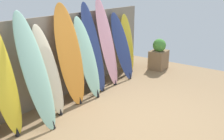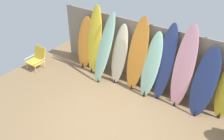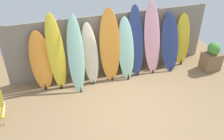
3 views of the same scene
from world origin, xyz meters
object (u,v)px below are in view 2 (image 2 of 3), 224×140
Objects in this scene: surfboard_seafoam_2 at (105,48)px; beach_chair at (37,58)px; surfboard_orange_0 at (85,43)px; surfboard_orange_4 at (137,55)px; surfboard_navy_8 at (204,83)px; surfboard_navy_6 at (165,63)px; surfboard_yellow_1 at (95,40)px; surfboard_cream_3 at (119,54)px; surfboard_seafoam_5 at (151,65)px; surfboard_pink_7 at (184,68)px.

beach_chair is (-2.16, -0.76, -0.65)m from surfboard_seafoam_2.
surfboard_orange_0 is 2.49× the size of beach_chair.
surfboard_orange_4 is 1.90m from surfboard_navy_8.
surfboard_orange_4 is 3.36m from beach_chair.
surfboard_orange_4 is 0.81m from surfboard_navy_6.
surfboard_cream_3 is at bearing -1.92° from surfboard_yellow_1.
surfboard_orange_4 is 1.01× the size of surfboard_navy_6.
surfboard_orange_4 reaches higher than surfboard_cream_3.
surfboard_seafoam_5 is at bearing -7.20° from beach_chair.
surfboard_cream_3 reaches higher than beach_chair.
surfboard_cream_3 is at bearing 19.84° from surfboard_seafoam_2.
surfboard_yellow_1 is at bearing 178.08° from surfboard_cream_3.
surfboard_seafoam_5 reaches higher than surfboard_navy_8.
surfboard_orange_0 is at bearing 179.20° from surfboard_navy_6.
surfboard_yellow_1 is 2.03m from beach_chair.
surfboard_orange_0 is 1.94m from surfboard_orange_4.
surfboard_orange_0 is at bearing 177.63° from surfboard_orange_4.
surfboard_pink_7 is (0.84, 0.08, 0.18)m from surfboard_seafoam_5.
surfboard_navy_8 is 2.63× the size of beach_chair.
surfboard_orange_0 is 3.81m from surfboard_navy_8.
surfboard_cream_3 is at bearing -178.33° from surfboard_navy_6.
surfboard_orange_4 reaches higher than beach_chair.
beach_chair is (-3.62, -0.85, -0.54)m from surfboard_seafoam_5.
beach_chair is (-1.23, -0.98, -0.48)m from surfboard_orange_0.
surfboard_seafoam_2 is 0.98× the size of surfboard_navy_6.
surfboard_cream_3 is 0.84× the size of surfboard_navy_6.
surfboard_yellow_1 reaches higher than surfboard_navy_8.
surfboard_cream_3 is (0.92, -0.03, -0.18)m from surfboard_yellow_1.
surfboard_pink_7 reaches higher than surfboard_orange_4.
surfboard_orange_0 is 0.82× the size of surfboard_seafoam_2.
surfboard_orange_0 is 0.95× the size of surfboard_cream_3.
surfboard_orange_4 is 1.31m from surfboard_pink_7.
surfboard_cream_3 is at bearing -3.35° from surfboard_orange_0.
surfboard_navy_8 is (1.89, -0.04, -0.17)m from surfboard_orange_4.
surfboard_yellow_1 is 1.22× the size of surfboard_cream_3.
surfboard_seafoam_2 is (0.92, -0.23, 0.18)m from surfboard_orange_0.
surfboard_seafoam_2 is 1.01m from surfboard_orange_4.
surfboard_orange_4 is 1.20× the size of surfboard_navy_8.
surfboard_yellow_1 is 3.18× the size of beach_chair.
surfboard_navy_8 is (1.08, -0.08, -0.16)m from surfboard_navy_6.
surfboard_cream_3 is (0.42, 0.15, -0.13)m from surfboard_seafoam_2.
surfboard_pink_7 is at bearing -0.92° from surfboard_orange_0.
surfboard_seafoam_2 is at bearing -19.95° from surfboard_yellow_1.
surfboard_yellow_1 is 0.54m from surfboard_seafoam_2.
surfboard_pink_7 is 4.62m from beach_chair.
surfboard_yellow_1 is 1.05× the size of surfboard_seafoam_2.
surfboard_yellow_1 is 1.02× the size of surfboard_navy_6.
surfboard_navy_6 is at bearing -0.80° from surfboard_orange_0.
surfboard_seafoam_5 is at bearing -6.54° from surfboard_orange_4.
surfboard_yellow_1 reaches higher than surfboard_orange_4.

